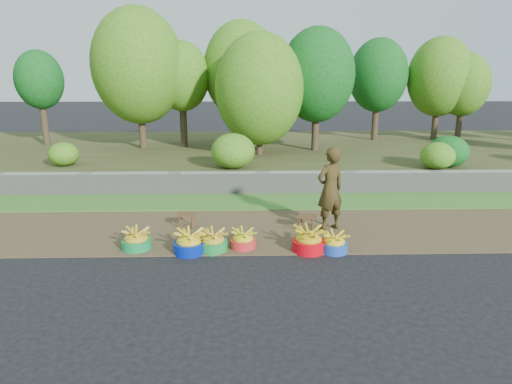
{
  "coord_description": "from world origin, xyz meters",
  "views": [
    {
      "loc": [
        -0.44,
        -6.53,
        2.75
      ],
      "look_at": [
        -0.24,
        1.3,
        0.75
      ],
      "focal_mm": 30.0,
      "sensor_mm": 36.0,
      "label": 1
    }
  ],
  "objects_px": {
    "basin_c": "(213,242)",
    "stool_right": "(307,219)",
    "stool_left": "(186,216)",
    "basin_e": "(309,241)",
    "basin_b": "(189,243)",
    "basin_f": "(334,243)",
    "vendor_woman": "(330,189)",
    "basin_a": "(136,240)",
    "basin_d": "(243,240)"
  },
  "relations": [
    {
      "from": "basin_a",
      "to": "vendor_woman",
      "type": "xyz_separation_m",
      "value": [
        3.45,
        0.91,
        0.65
      ]
    },
    {
      "from": "vendor_woman",
      "to": "basin_a",
      "type": "bearing_deg",
      "value": -11.41
    },
    {
      "from": "basin_e",
      "to": "basin_c",
      "type": "bearing_deg",
      "value": 177.88
    },
    {
      "from": "basin_d",
      "to": "basin_e",
      "type": "height_order",
      "value": "basin_e"
    },
    {
      "from": "basin_a",
      "to": "stool_right",
      "type": "bearing_deg",
      "value": 15.95
    },
    {
      "from": "basin_e",
      "to": "basin_f",
      "type": "height_order",
      "value": "basin_e"
    },
    {
      "from": "basin_b",
      "to": "basin_d",
      "type": "distance_m",
      "value": 0.91
    },
    {
      "from": "basin_b",
      "to": "vendor_woman",
      "type": "bearing_deg",
      "value": 23.03
    },
    {
      "from": "basin_a",
      "to": "basin_b",
      "type": "bearing_deg",
      "value": -10.7
    },
    {
      "from": "basin_b",
      "to": "stool_right",
      "type": "height_order",
      "value": "basin_b"
    },
    {
      "from": "basin_b",
      "to": "stool_left",
      "type": "height_order",
      "value": "basin_b"
    },
    {
      "from": "basin_b",
      "to": "basin_f",
      "type": "bearing_deg",
      "value": -0.35
    },
    {
      "from": "basin_c",
      "to": "vendor_woman",
      "type": "relative_size",
      "value": 0.31
    },
    {
      "from": "stool_left",
      "to": "basin_c",
      "type": "bearing_deg",
      "value": -63.25
    },
    {
      "from": "stool_left",
      "to": "basin_e",
      "type": "bearing_deg",
      "value": -29.27
    },
    {
      "from": "basin_b",
      "to": "basin_a",
      "type": "bearing_deg",
      "value": 169.3
    },
    {
      "from": "stool_right",
      "to": "vendor_woman",
      "type": "bearing_deg",
      "value": 5.68
    },
    {
      "from": "basin_a",
      "to": "basin_f",
      "type": "relative_size",
      "value": 1.09
    },
    {
      "from": "basin_f",
      "to": "stool_left",
      "type": "xyz_separation_m",
      "value": [
        -2.62,
        1.27,
        0.09
      ]
    },
    {
      "from": "basin_d",
      "to": "basin_e",
      "type": "bearing_deg",
      "value": -8.39
    },
    {
      "from": "basin_c",
      "to": "stool_left",
      "type": "height_order",
      "value": "basin_c"
    },
    {
      "from": "basin_a",
      "to": "stool_left",
      "type": "height_order",
      "value": "basin_a"
    },
    {
      "from": "stool_left",
      "to": "vendor_woman",
      "type": "bearing_deg",
      "value": -3.74
    },
    {
      "from": "basin_e",
      "to": "vendor_woman",
      "type": "xyz_separation_m",
      "value": [
        0.54,
        1.05,
        0.63
      ]
    },
    {
      "from": "basin_b",
      "to": "basin_f",
      "type": "height_order",
      "value": "basin_b"
    },
    {
      "from": "basin_b",
      "to": "basin_e",
      "type": "bearing_deg",
      "value": 0.69
    },
    {
      "from": "stool_left",
      "to": "basin_b",
      "type": "bearing_deg",
      "value": -80.71
    },
    {
      "from": "basin_f",
      "to": "stool_left",
      "type": "bearing_deg",
      "value": 154.13
    },
    {
      "from": "basin_c",
      "to": "basin_e",
      "type": "height_order",
      "value": "basin_e"
    },
    {
      "from": "basin_d",
      "to": "basin_e",
      "type": "xyz_separation_m",
      "value": [
        1.1,
        -0.16,
        0.04
      ]
    },
    {
      "from": "basin_a",
      "to": "basin_f",
      "type": "distance_m",
      "value": 3.34
    },
    {
      "from": "basin_b",
      "to": "basin_f",
      "type": "relative_size",
      "value": 1.15
    },
    {
      "from": "basin_d",
      "to": "basin_f",
      "type": "relative_size",
      "value": 0.98
    },
    {
      "from": "basin_b",
      "to": "basin_d",
      "type": "bearing_deg",
      "value": 11.8
    },
    {
      "from": "basin_b",
      "to": "vendor_woman",
      "type": "height_order",
      "value": "vendor_woman"
    },
    {
      "from": "vendor_woman",
      "to": "basin_d",
      "type": "bearing_deg",
      "value": 2.36
    },
    {
      "from": "basin_c",
      "to": "basin_f",
      "type": "distance_m",
      "value": 2.03
    },
    {
      "from": "basin_c",
      "to": "stool_left",
      "type": "relative_size",
      "value": 1.56
    },
    {
      "from": "basin_c",
      "to": "stool_right",
      "type": "xyz_separation_m",
      "value": [
        1.72,
        0.95,
        0.08
      ]
    },
    {
      "from": "stool_left",
      "to": "vendor_woman",
      "type": "height_order",
      "value": "vendor_woman"
    },
    {
      "from": "basin_d",
      "to": "basin_f",
      "type": "distance_m",
      "value": 1.54
    },
    {
      "from": "basin_f",
      "to": "vendor_woman",
      "type": "relative_size",
      "value": 0.29
    },
    {
      "from": "basin_f",
      "to": "basin_c",
      "type": "bearing_deg",
      "value": 177.24
    },
    {
      "from": "basin_f",
      "to": "basin_e",
      "type": "bearing_deg",
      "value": 174.8
    },
    {
      "from": "basin_d",
      "to": "vendor_woman",
      "type": "height_order",
      "value": "vendor_woman"
    },
    {
      "from": "basin_a",
      "to": "basin_c",
      "type": "relative_size",
      "value": 1.0
    },
    {
      "from": "basin_a",
      "to": "basin_f",
      "type": "bearing_deg",
      "value": -3.22
    },
    {
      "from": "basin_e",
      "to": "stool_left",
      "type": "bearing_deg",
      "value": 150.73
    },
    {
      "from": "basin_d",
      "to": "basin_f",
      "type": "xyz_separation_m",
      "value": [
        1.53,
        -0.2,
        0.0
      ]
    },
    {
      "from": "basin_d",
      "to": "basin_e",
      "type": "relative_size",
      "value": 0.8
    }
  ]
}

